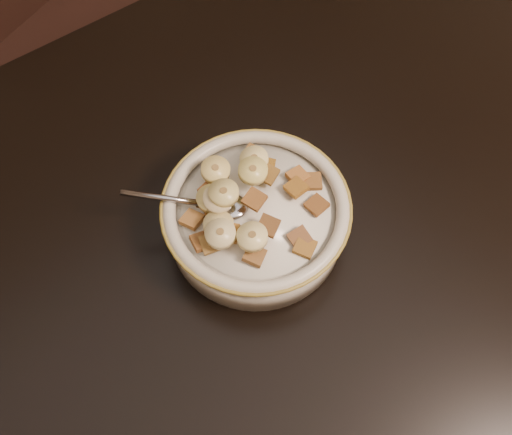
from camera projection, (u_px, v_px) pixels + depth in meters
floor at (255, 415)px, 1.31m from camera, size 4.00×4.50×0.10m
table at (253, 284)px, 0.63m from camera, size 1.40×0.90×0.04m
chair at (109, 27)px, 1.11m from camera, size 0.61×0.61×1.06m
cereal_bowl at (256, 221)px, 0.62m from camera, size 0.19×0.19×0.05m
milk at (256, 210)px, 0.60m from camera, size 0.16×0.16×0.00m
spoon at (227, 207)px, 0.60m from camera, size 0.06×0.06×0.01m
cereal_square_0 at (268, 226)px, 0.57m from camera, size 0.03×0.03×0.01m
cereal_square_1 at (300, 238)px, 0.58m from camera, size 0.02×0.02×0.01m
cereal_square_2 at (265, 166)px, 0.62m from camera, size 0.03×0.03×0.01m
cereal_square_3 at (210, 190)px, 0.60m from camera, size 0.02×0.02×0.01m
cereal_square_4 at (305, 247)px, 0.58m from camera, size 0.03×0.03×0.01m
cereal_square_5 at (211, 243)px, 0.57m from camera, size 0.03×0.03×0.01m
cereal_square_6 at (213, 209)px, 0.59m from camera, size 0.02×0.03×0.01m
cereal_square_7 at (317, 205)px, 0.60m from camera, size 0.02×0.02×0.01m
cereal_square_8 at (192, 219)px, 0.59m from camera, size 0.03×0.03×0.01m
cereal_square_9 at (255, 199)px, 0.58m from camera, size 0.03×0.03×0.01m
cereal_square_10 at (229, 233)px, 0.57m from camera, size 0.03×0.03×0.01m
cereal_square_11 at (202, 241)px, 0.58m from camera, size 0.02×0.02×0.01m
cereal_square_12 at (298, 176)px, 0.61m from camera, size 0.02×0.02×0.01m
cereal_square_13 at (268, 174)px, 0.61m from camera, size 0.03×0.03×0.01m
cereal_square_14 at (296, 188)px, 0.60m from camera, size 0.02×0.02×0.01m
cereal_square_15 at (221, 234)px, 0.58m from camera, size 0.03×0.03×0.01m
cereal_square_16 at (255, 255)px, 0.57m from camera, size 0.03×0.03×0.01m
cereal_square_17 at (253, 154)px, 0.63m from camera, size 0.03×0.03×0.01m
cereal_square_18 at (207, 199)px, 0.60m from camera, size 0.03×0.03×0.01m
cereal_square_19 at (312, 181)px, 0.61m from camera, size 0.03×0.03×0.01m
banana_slice_0 at (254, 160)px, 0.61m from camera, size 0.04×0.04×0.01m
banana_slice_1 at (218, 199)px, 0.58m from camera, size 0.04×0.04×0.02m
banana_slice_2 at (220, 234)px, 0.56m from camera, size 0.03×0.03×0.01m
banana_slice_3 at (218, 225)px, 0.57m from camera, size 0.04×0.04×0.01m
banana_slice_4 at (253, 171)px, 0.59m from camera, size 0.04×0.04×0.01m
banana_slice_5 at (216, 170)px, 0.60m from camera, size 0.04×0.04×0.01m
banana_slice_6 at (211, 198)px, 0.59m from camera, size 0.04×0.04×0.01m
banana_slice_7 at (252, 237)px, 0.56m from camera, size 0.04×0.04×0.01m
banana_slice_8 at (224, 193)px, 0.58m from camera, size 0.04×0.04×0.01m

